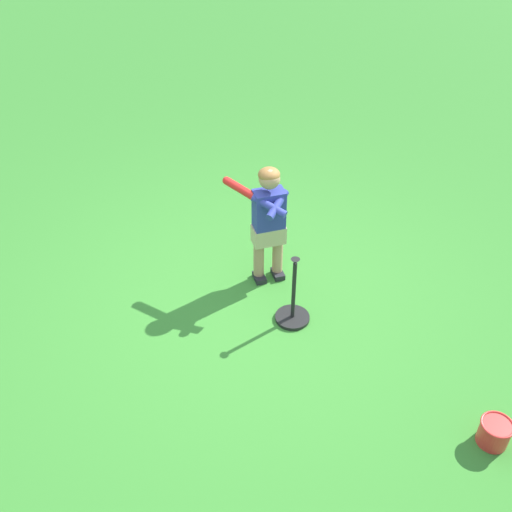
% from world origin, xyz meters
% --- Properties ---
extents(ground_plane, '(40.00, 40.00, 0.00)m').
position_xyz_m(ground_plane, '(0.00, 0.00, 0.00)').
color(ground_plane, '#38842D').
extents(child_batter, '(0.61, 0.36, 1.08)m').
position_xyz_m(child_batter, '(0.03, -0.36, 0.65)').
color(child_batter, '#232328').
rests_on(child_batter, ground).
extents(batting_tee, '(0.28, 0.28, 0.62)m').
position_xyz_m(batting_tee, '(-0.34, 0.07, 0.10)').
color(batting_tee, black).
rests_on(batting_tee, ground).
extents(toy_bucket, '(0.22, 0.22, 0.19)m').
position_xyz_m(toy_bucket, '(-1.91, 0.71, 0.10)').
color(toy_bucket, red).
rests_on(toy_bucket, ground).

